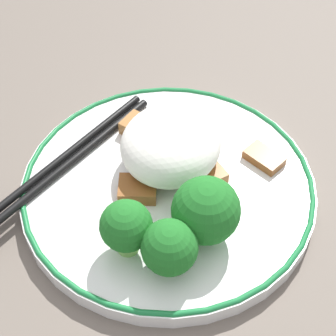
{
  "coord_description": "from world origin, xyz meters",
  "views": [
    {
      "loc": [
        0.3,
        0.11,
        0.4
      ],
      "look_at": [
        0.0,
        0.0,
        0.04
      ],
      "focal_mm": 60.0,
      "sensor_mm": 36.0,
      "label": 1
    }
  ],
  "objects_px": {
    "plate": "(168,187)",
    "broccoli_back_left": "(126,227)",
    "chopsticks": "(64,162)",
    "broccoli_back_right": "(206,211)",
    "broccoli_back_center": "(169,248)"
  },
  "relations": [
    {
      "from": "plate",
      "to": "broccoli_back_left",
      "type": "xyz_separation_m",
      "value": [
        0.08,
        -0.01,
        0.04
      ]
    },
    {
      "from": "chopsticks",
      "to": "broccoli_back_left",
      "type": "bearing_deg",
      "value": 55.03
    },
    {
      "from": "plate",
      "to": "broccoli_back_right",
      "type": "xyz_separation_m",
      "value": [
        0.04,
        0.05,
        0.04
      ]
    },
    {
      "from": "broccoli_back_left",
      "to": "broccoli_back_right",
      "type": "distance_m",
      "value": 0.06
    },
    {
      "from": "plate",
      "to": "chopsticks",
      "type": "relative_size",
      "value": 1.25
    },
    {
      "from": "broccoli_back_right",
      "to": "broccoli_back_left",
      "type": "bearing_deg",
      "value": -56.64
    },
    {
      "from": "broccoli_back_center",
      "to": "plate",
      "type": "bearing_deg",
      "value": -158.68
    },
    {
      "from": "broccoli_back_left",
      "to": "broccoli_back_center",
      "type": "relative_size",
      "value": 1.05
    },
    {
      "from": "plate",
      "to": "broccoli_back_center",
      "type": "height_order",
      "value": "broccoli_back_center"
    },
    {
      "from": "broccoli_back_left",
      "to": "broccoli_back_center",
      "type": "xyz_separation_m",
      "value": [
        0.0,
        0.04,
        -0.0
      ]
    },
    {
      "from": "plate",
      "to": "broccoli_back_left",
      "type": "bearing_deg",
      "value": -4.33
    },
    {
      "from": "broccoli_back_right",
      "to": "chopsticks",
      "type": "distance_m",
      "value": 0.15
    },
    {
      "from": "broccoli_back_right",
      "to": "chopsticks",
      "type": "relative_size",
      "value": 0.28
    },
    {
      "from": "broccoli_back_center",
      "to": "broccoli_back_right",
      "type": "height_order",
      "value": "broccoli_back_right"
    },
    {
      "from": "plate",
      "to": "broccoli_back_right",
      "type": "bearing_deg",
      "value": 48.89
    }
  ]
}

